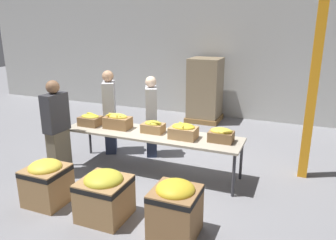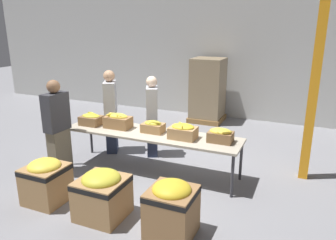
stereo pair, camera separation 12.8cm
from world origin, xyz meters
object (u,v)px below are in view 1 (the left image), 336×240
at_px(banana_box_2, 153,127).
at_px(volunteer_1, 57,129).
at_px(banana_box_4, 221,135).
at_px(banana_box_3, 183,131).
at_px(donation_bin_2, 175,207).
at_px(pallet_stack_0, 205,90).
at_px(donation_bin_1, 104,194).
at_px(support_pillar, 316,64).
at_px(volunteer_0, 110,112).
at_px(donation_bin_0, 47,181).
at_px(volunteer_2, 151,117).
at_px(sorting_table, 151,135).
at_px(banana_box_0, 90,120).
at_px(banana_box_1, 118,121).

bearing_deg(banana_box_2, volunteer_1, -154.34).
distance_m(banana_box_2, banana_box_4, 1.24).
relative_size(banana_box_3, banana_box_4, 1.09).
xyz_separation_m(donation_bin_2, pallet_stack_0, (-1.10, 5.15, 0.46)).
xyz_separation_m(donation_bin_1, support_pillar, (2.56, 2.45, 1.63)).
relative_size(volunteer_0, donation_bin_1, 2.49).
bearing_deg(donation_bin_0, volunteer_2, 74.39).
distance_m(sorting_table, donation_bin_0, 1.90).
bearing_deg(support_pillar, volunteer_1, -159.16).
bearing_deg(volunteer_0, banana_box_4, 50.05).
height_order(volunteer_1, donation_bin_2, volunteer_1).
xyz_separation_m(banana_box_0, banana_box_4, (2.53, 0.07, 0.01)).
bearing_deg(donation_bin_1, volunteer_2, 98.82).
height_order(banana_box_4, support_pillar, support_pillar).
height_order(banana_box_1, banana_box_2, banana_box_1).
relative_size(sorting_table, pallet_stack_0, 1.87).
height_order(banana_box_2, pallet_stack_0, pallet_stack_0).
relative_size(banana_box_2, donation_bin_1, 0.56).
bearing_deg(banana_box_3, support_pillar, 24.96).
distance_m(banana_box_1, volunteer_0, 0.78).
xyz_separation_m(banana_box_0, pallet_stack_0, (1.24, 3.59, -0.01)).
bearing_deg(volunteer_2, volunteer_1, -64.21).
bearing_deg(donation_bin_1, sorting_table, 90.66).
height_order(volunteer_1, donation_bin_0, volunteer_1).
bearing_deg(banana_box_0, pallet_stack_0, 70.94).
height_order(donation_bin_0, support_pillar, support_pillar).
bearing_deg(banana_box_3, banana_box_1, 177.49).
xyz_separation_m(banana_box_4, support_pillar, (1.32, 0.83, 1.12)).
bearing_deg(banana_box_1, sorting_table, -1.61).
distance_m(banana_box_0, support_pillar, 4.11).
bearing_deg(donation_bin_2, pallet_stack_0, 102.06).
relative_size(banana_box_1, support_pillar, 0.12).
bearing_deg(donation_bin_2, volunteer_1, 160.82).
relative_size(banana_box_3, volunteer_0, 0.26).
bearing_deg(volunteer_0, volunteer_2, 73.17).
distance_m(banana_box_0, donation_bin_1, 2.08).
relative_size(banana_box_3, pallet_stack_0, 0.26).
distance_m(banana_box_3, volunteer_0, 1.95).
bearing_deg(pallet_stack_0, donation_bin_2, -77.94).
relative_size(banana_box_4, donation_bin_2, 0.55).
xyz_separation_m(sorting_table, donation_bin_0, (-1.00, -1.58, -0.34)).
relative_size(volunteer_1, donation_bin_1, 2.46).
distance_m(banana_box_4, support_pillar, 1.92).
xyz_separation_m(sorting_table, volunteer_0, (-1.22, 0.59, 0.15)).
distance_m(banana_box_1, donation_bin_0, 1.71).
bearing_deg(banana_box_4, banana_box_2, 179.83).
bearing_deg(banana_box_1, banana_box_4, 0.74).
relative_size(banana_box_1, pallet_stack_0, 0.28).
bearing_deg(banana_box_0, donation_bin_1, -50.52).
relative_size(sorting_table, volunteer_2, 1.98).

